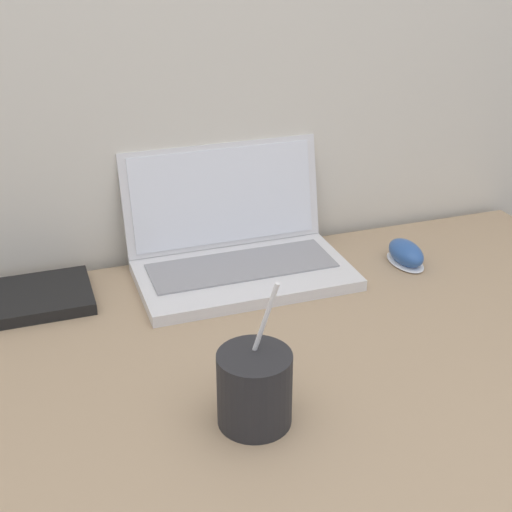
% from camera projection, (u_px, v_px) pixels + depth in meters
% --- Properties ---
extents(laptop, '(0.37, 0.26, 0.21)m').
position_uv_depth(laptop, '(237.00, 246.00, 1.28)').
color(laptop, silver).
rests_on(laptop, desk).
extents(drink_cup, '(0.10, 0.10, 0.20)m').
position_uv_depth(drink_cup, '(255.00, 387.00, 0.89)').
color(drink_cup, '#232326').
rests_on(drink_cup, desk).
extents(computer_mouse, '(0.06, 0.10, 0.04)m').
position_uv_depth(computer_mouse, '(406.00, 254.00, 1.31)').
color(computer_mouse, white).
rests_on(computer_mouse, desk).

